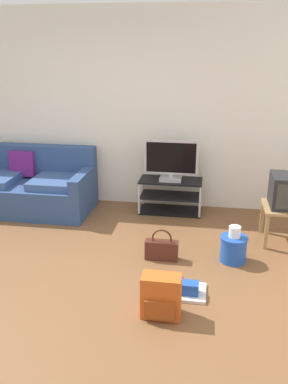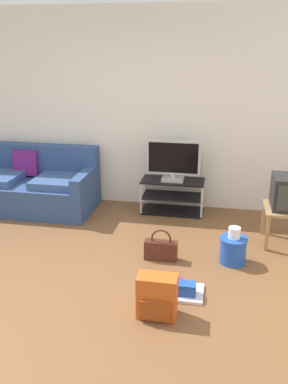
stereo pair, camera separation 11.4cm
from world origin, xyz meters
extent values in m
cube|color=brown|center=(0.00, 0.00, -0.01)|extent=(9.00, 9.80, 0.02)
cube|color=silver|center=(0.00, 2.45, 1.35)|extent=(9.00, 0.10, 2.70)
cube|color=navy|center=(-1.21, 1.88, 0.20)|extent=(1.77, 0.90, 0.40)
cube|color=navy|center=(-1.21, 2.23, 0.63)|extent=(1.77, 0.20, 0.45)
cube|color=navy|center=(-0.39, 1.88, 0.50)|extent=(0.14, 0.90, 0.19)
cube|color=#365289|center=(-0.72, 1.82, 0.45)|extent=(0.71, 0.63, 0.10)
cube|color=#661E70|center=(-1.35, 2.11, 0.60)|extent=(0.36, 0.16, 0.37)
cube|color=black|center=(0.76, 2.13, 0.45)|extent=(0.85, 0.41, 0.02)
cube|color=black|center=(0.76, 2.13, 0.23)|extent=(0.82, 0.39, 0.02)
cube|color=black|center=(0.76, 2.13, 0.01)|extent=(0.85, 0.41, 0.02)
cylinder|color=#B7B7BC|center=(0.35, 1.94, 0.23)|extent=(0.03, 0.03, 0.46)
cylinder|color=#B7B7BC|center=(1.17, 1.94, 0.23)|extent=(0.03, 0.03, 0.46)
cylinder|color=#B7B7BC|center=(0.35, 2.32, 0.23)|extent=(0.03, 0.03, 0.46)
cylinder|color=#B7B7BC|center=(1.17, 2.32, 0.23)|extent=(0.03, 0.03, 0.46)
cube|color=#B2B2B7|center=(0.76, 2.11, 0.48)|extent=(0.29, 0.22, 0.05)
cube|color=#B2B2B7|center=(0.76, 2.11, 0.53)|extent=(0.05, 0.04, 0.04)
cube|color=#B2B2B7|center=(0.76, 2.11, 0.78)|extent=(0.72, 0.04, 0.46)
cube|color=black|center=(0.76, 2.09, 0.78)|extent=(0.66, 0.01, 0.40)
cube|color=#9E7A4C|center=(2.17, 1.41, 0.42)|extent=(0.51, 0.51, 0.03)
cube|color=#9E7A4C|center=(1.94, 1.19, 0.20)|extent=(0.04, 0.04, 0.41)
cube|color=#9E7A4C|center=(1.94, 1.64, 0.20)|extent=(0.04, 0.04, 0.41)
cube|color=#CC561E|center=(0.92, -0.23, 0.19)|extent=(0.34, 0.18, 0.38)
cube|color=#994116|center=(0.92, -0.33, 0.12)|extent=(0.25, 0.04, 0.17)
cylinder|color=#994116|center=(0.83, -0.11, 0.21)|extent=(0.04, 0.04, 0.30)
cylinder|color=#994116|center=(1.02, -0.11, 0.21)|extent=(0.04, 0.04, 0.30)
cube|color=#4C2319|center=(0.81, 0.75, 0.11)|extent=(0.35, 0.11, 0.21)
torus|color=#4C2319|center=(0.81, 0.75, 0.24)|extent=(0.22, 0.02, 0.22)
cylinder|color=blue|center=(1.57, 0.83, 0.14)|extent=(0.28, 0.28, 0.28)
cylinder|color=blue|center=(1.57, 0.83, 0.27)|extent=(0.29, 0.29, 0.02)
cylinder|color=white|center=(1.57, 0.83, 0.33)|extent=(0.12, 0.12, 0.14)
cube|color=silver|center=(1.07, 0.14, 0.01)|extent=(0.47, 0.33, 0.03)
cube|color=blue|center=(1.15, 0.10, 0.08)|extent=(0.16, 0.12, 0.11)
cube|color=#661E70|center=(0.97, 0.17, 0.05)|extent=(0.22, 0.28, 0.04)
camera|label=1|loc=(1.26, -3.19, 2.18)|focal=38.53mm
camera|label=2|loc=(1.37, -3.17, 2.18)|focal=38.53mm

